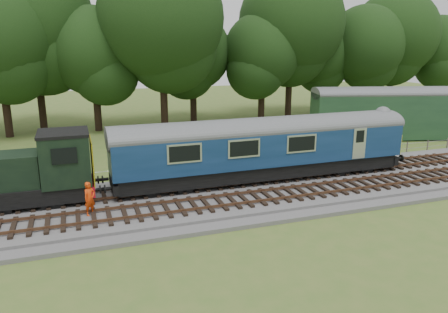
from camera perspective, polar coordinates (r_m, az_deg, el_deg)
name	(u,v)px	position (r m, az deg, el deg)	size (l,w,h in m)	color
ground	(234,196)	(24.88, 1.30, -5.22)	(120.00, 120.00, 0.00)	#476926
ballast	(234,193)	(24.82, 1.30, -4.84)	(70.00, 7.00, 0.35)	#4C4C4F
track_north	(226,182)	(25.98, 0.23, -3.36)	(67.20, 2.40, 0.21)	black
track_south	(244,199)	(23.34, 2.68, -5.54)	(67.20, 2.40, 0.21)	black
fence	(210,174)	(28.92, -1.81, -2.32)	(64.00, 0.12, 1.00)	#6B6054
tree_line	(159,127)	(45.45, -8.43, 3.88)	(70.00, 8.00, 18.00)	black
dmu_railcar	(263,143)	(26.25, 5.17, 1.74)	(18.05, 2.86, 3.88)	black
shunter_loco	(9,176)	(24.43, -26.25, -2.32)	(8.91, 2.60, 3.38)	black
worker	(90,199)	(22.10, -17.14, -5.28)	(0.61, 0.40, 1.67)	#EC400C
parked_coach	(412,110)	(42.66, 23.34, 5.59)	(17.96, 7.65, 4.54)	#1A3922
shed	(407,119)	(45.53, 22.84, 4.55)	(3.52, 3.52, 2.55)	#1A3922
caravan	(444,125)	(45.65, 26.82, 3.73)	(3.98, 1.95, 1.95)	#B9B9B4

